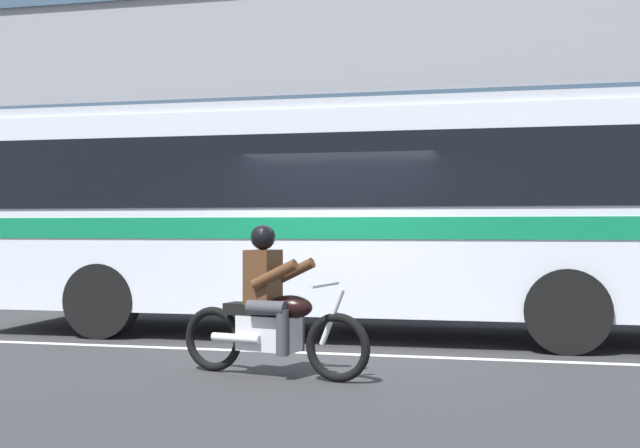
{
  "coord_description": "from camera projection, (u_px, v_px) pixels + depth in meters",
  "views": [
    {
      "loc": [
        2.03,
        -9.96,
        1.54
      ],
      "look_at": [
        -0.08,
        -0.65,
        1.58
      ],
      "focal_mm": 44.22,
      "sensor_mm": 36.0,
      "label": 1
    }
  ],
  "objects": [
    {
      "name": "motorcycle_with_rider",
      "position": [
        272.0,
        313.0,
        8.12
      ],
      "size": [
        2.11,
        0.73,
        1.56
      ],
      "color": "black",
      "rests_on": "ground_plane"
    },
    {
      "name": "ground_plane",
      "position": [
        337.0,
        346.0,
        10.16
      ],
      "size": [
        60.0,
        60.0,
        0.0
      ],
      "primitive_type": "plane",
      "color": "#2B2B2D"
    },
    {
      "name": "lane_center_stripe",
      "position": [
        327.0,
        353.0,
        9.57
      ],
      "size": [
        26.6,
        0.14,
        0.01
      ],
      "primitive_type": "cube",
      "color": "silver",
      "rests_on": "ground_plane"
    },
    {
      "name": "sidewalk_curb",
      "position": [
        390.0,
        303.0,
        15.13
      ],
      "size": [
        28.0,
        3.8,
        0.15
      ],
      "primitive_type": "cube",
      "color": "gray",
      "rests_on": "ground_plane"
    },
    {
      "name": "fire_hydrant",
      "position": [
        227.0,
        282.0,
        14.64
      ],
      "size": [
        0.22,
        0.3,
        0.75
      ],
      "color": "#4C8C3F",
      "rests_on": "sidewalk_curb"
    },
    {
      "name": "office_building_facade",
      "position": [
        404.0,
        53.0,
        17.38
      ],
      "size": [
        28.0,
        0.89,
        10.79
      ],
      "color": "gray",
      "rests_on": "ground_plane"
    },
    {
      "name": "transit_bus",
      "position": [
        349.0,
        203.0,
        11.34
      ],
      "size": [
        10.6,
        2.69,
        3.22
      ],
      "color": "silver",
      "rests_on": "ground_plane"
    }
  ]
}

